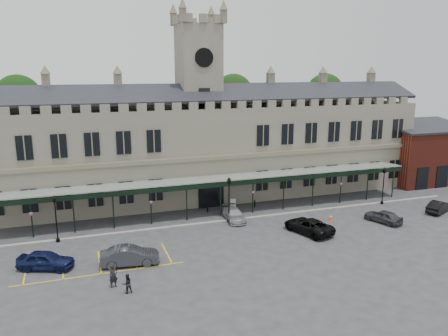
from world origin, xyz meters
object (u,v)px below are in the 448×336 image
object	(u,v)px
clock_tower	(199,97)
car_taxi	(234,215)
sign_board	(233,204)
car_right_b	(439,207)
lamp_post_right	(384,182)
car_left_b	(130,256)
traffic_cone	(331,218)
person_a	(113,276)
lamp_post_mid	(229,196)
car_right_a	(383,216)
car_left_a	(46,260)
lamp_post_left	(56,214)
car_van	(308,226)
station_building	(200,149)
person_b	(127,284)

from	to	relation	value
clock_tower	car_taxi	world-z (taller)	clock_tower
sign_board	car_right_b	bearing A→B (deg)	-15.75
lamp_post_right	car_left_b	size ratio (longest dim) A/B	0.94
clock_tower	traffic_cone	size ratio (longest dim) A/B	31.79
car_left_b	person_a	distance (m)	4.03
lamp_post_mid	car_right_a	size ratio (longest dim) A/B	1.24
car_left_a	car_right_a	bearing A→B (deg)	-67.64
clock_tower	lamp_post_mid	bearing A→B (deg)	-88.59
lamp_post_left	clock_tower	bearing A→B (deg)	31.66
sign_board	car_left_b	distance (m)	18.30
traffic_cone	car_van	xyz separation A→B (m)	(-4.22, -2.43, 0.39)
car_right_b	sign_board	bearing A→B (deg)	42.49
clock_tower	car_van	xyz separation A→B (m)	(7.00, -16.66, -12.34)
traffic_cone	car_left_b	bearing A→B (deg)	-169.57
car_taxi	car_left_b	bearing A→B (deg)	-143.70
car_right_a	car_taxi	bearing A→B (deg)	-41.88
station_building	car_van	bearing A→B (deg)	-67.10
station_building	lamp_post_left	distance (m)	20.96
lamp_post_mid	sign_board	bearing A→B (deg)	64.76
clock_tower	car_taxi	distance (m)	16.33
lamp_post_right	traffic_cone	bearing A→B (deg)	-160.50
traffic_cone	car_van	bearing A→B (deg)	-150.03
lamp_post_right	car_right_b	world-z (taller)	lamp_post_right
car_van	person_b	xyz separation A→B (m)	(-19.30, -6.67, 0.00)
car_right_b	lamp_post_mid	bearing A→B (deg)	53.70
car_left_b	car_right_b	distance (m)	36.59
lamp_post_right	car_right_a	distance (m)	7.53
station_building	clock_tower	distance (m)	6.64
traffic_cone	sign_board	distance (m)	11.78
person_b	car_van	bearing A→B (deg)	-171.62
lamp_post_mid	traffic_cone	size ratio (longest dim) A/B	6.64
car_left_a	car_left_b	size ratio (longest dim) A/B	0.93
car_taxi	car_van	world-z (taller)	car_van
car_right_b	person_b	bearing A→B (deg)	76.31
sign_board	traffic_cone	bearing A→B (deg)	-34.60
traffic_cone	car_right_a	size ratio (longest dim) A/B	0.19
car_left_b	person_a	bearing A→B (deg)	162.31
sign_board	person_a	distance (m)	22.04
car_left_b	car_taxi	size ratio (longest dim) A/B	1.09
person_a	car_van	bearing A→B (deg)	-1.21
clock_tower	lamp_post_right	bearing A→B (deg)	-27.45
sign_board	car_van	world-z (taller)	car_van
station_building	person_a	distance (m)	26.22
car_right_a	car_right_b	bearing A→B (deg)	164.54
lamp_post_mid	car_right_a	world-z (taller)	lamp_post_mid
car_van	person_b	size ratio (longest dim) A/B	3.58
traffic_cone	car_left_a	distance (m)	29.72
person_b	car_taxi	bearing A→B (deg)	-146.80
lamp_post_left	station_building	bearing A→B (deg)	31.45
lamp_post_mid	person_a	size ratio (longest dim) A/B	2.73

